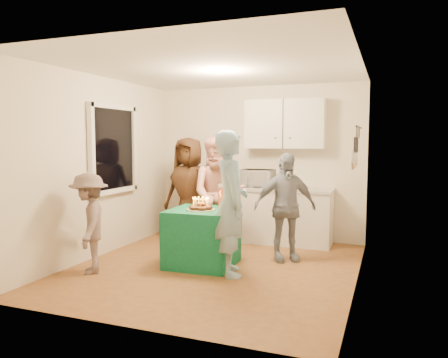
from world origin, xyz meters
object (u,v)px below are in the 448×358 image
(man_birthday, at_px, (231,203))
(woman_back_right, at_px, (285,207))
(woman_back_center, at_px, (219,195))
(counter, at_px, (264,216))
(woman_back_left, at_px, (189,190))
(microwave, at_px, (258,178))
(punch_jar, at_px, (226,196))
(party_table, at_px, (202,237))
(child_near_left, at_px, (89,223))

(man_birthday, xyz_separation_m, woman_back_right, (0.49, 0.88, -0.15))
(woman_back_center, bearing_deg, counter, 44.79)
(counter, distance_m, woman_back_left, 1.33)
(microwave, relative_size, woman_back_center, 0.30)
(microwave, distance_m, punch_jar, 1.46)
(party_table, bearing_deg, counter, 76.23)
(counter, xyz_separation_m, child_near_left, (-1.60, -2.46, 0.21))
(microwave, relative_size, woman_back_right, 0.35)
(man_birthday, height_order, woman_back_right, man_birthday)
(woman_back_center, relative_size, woman_back_right, 1.15)
(woman_back_right, bearing_deg, woman_back_center, 144.82)
(microwave, bearing_deg, child_near_left, -120.34)
(punch_jar, xyz_separation_m, man_birthday, (0.22, -0.43, -0.03))
(woman_back_center, bearing_deg, woman_back_left, 130.34)
(counter, xyz_separation_m, woman_back_right, (0.58, -1.01, 0.33))
(man_birthday, relative_size, woman_back_center, 1.04)
(party_table, xyz_separation_m, woman_back_center, (-0.05, 0.74, 0.49))
(woman_back_center, bearing_deg, child_near_left, -144.71)
(counter, distance_m, man_birthday, 1.94)
(woman_back_left, relative_size, woman_back_right, 1.14)
(punch_jar, bearing_deg, woman_back_left, 136.45)
(party_table, distance_m, man_birthday, 0.76)
(microwave, distance_m, child_near_left, 2.91)
(counter, height_order, woman_back_right, woman_back_right)
(counter, bearing_deg, punch_jar, -95.14)
(woman_back_center, bearing_deg, party_table, -104.22)
(woman_back_left, xyz_separation_m, woman_back_center, (0.70, -0.42, 0.01))
(child_near_left, bearing_deg, woman_back_left, 133.17)
(woman_back_center, xyz_separation_m, woman_back_right, (1.04, -0.10, -0.11))
(man_birthday, bearing_deg, microwave, -22.93)
(counter, relative_size, woman_back_right, 1.46)
(party_table, distance_m, punch_jar, 0.64)
(microwave, height_order, child_near_left, child_near_left)
(microwave, distance_m, woman_back_left, 1.17)
(counter, height_order, man_birthday, man_birthday)
(woman_back_right, bearing_deg, counter, 90.34)
(microwave, relative_size, child_near_left, 0.41)
(microwave, bearing_deg, woman_back_right, -54.73)
(counter, height_order, punch_jar, punch_jar)
(party_table, distance_m, child_near_left, 1.48)
(counter, height_order, microwave, microwave)
(party_table, xyz_separation_m, woman_back_left, (-0.75, 1.16, 0.48))
(counter, bearing_deg, man_birthday, -87.17)
(man_birthday, distance_m, woman_back_left, 1.88)
(microwave, bearing_deg, woman_back_center, -110.15)
(woman_back_left, bearing_deg, child_near_left, -92.01)
(party_table, relative_size, punch_jar, 2.50)
(counter, distance_m, child_near_left, 2.94)
(party_table, bearing_deg, microwave, 79.89)
(man_birthday, distance_m, child_near_left, 1.81)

